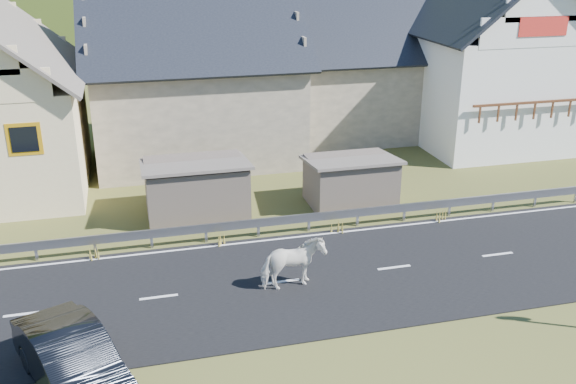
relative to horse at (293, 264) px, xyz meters
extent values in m
plane|color=#3A3E1A|center=(-0.27, 0.43, -0.90)|extent=(160.00, 160.00, 0.00)
cube|color=black|center=(-0.27, 0.43, -0.88)|extent=(60.00, 7.00, 0.04)
cube|color=silver|center=(-0.27, 0.43, -0.85)|extent=(60.00, 6.60, 0.01)
cube|color=#93969B|center=(-0.27, 4.11, -0.32)|extent=(28.00, 0.08, 0.34)
cube|color=#93969B|center=(-8.27, 4.13, -0.55)|extent=(0.10, 0.06, 0.70)
cube|color=#93969B|center=(-6.27, 4.13, -0.55)|extent=(0.10, 0.06, 0.70)
cube|color=#93969B|center=(-4.27, 4.13, -0.55)|extent=(0.10, 0.06, 0.70)
cube|color=#93969B|center=(-2.27, 4.13, -0.55)|extent=(0.10, 0.06, 0.70)
cube|color=#93969B|center=(-0.27, 4.13, -0.55)|extent=(0.10, 0.06, 0.70)
cube|color=#93969B|center=(1.73, 4.13, -0.55)|extent=(0.10, 0.06, 0.70)
cube|color=#93969B|center=(3.73, 4.13, -0.55)|extent=(0.10, 0.06, 0.70)
cube|color=#93969B|center=(5.73, 4.13, -0.55)|extent=(0.10, 0.06, 0.70)
cube|color=#93969B|center=(7.73, 4.13, -0.55)|extent=(0.10, 0.06, 0.70)
cube|color=#93969B|center=(9.73, 4.13, -0.55)|extent=(0.10, 0.06, 0.70)
cube|color=#93969B|center=(11.73, 4.13, -0.55)|extent=(0.10, 0.06, 0.70)
cube|color=#93969B|center=(13.73, 4.13, -0.55)|extent=(0.10, 0.06, 0.70)
cube|color=#685C51|center=(-2.27, 6.93, 0.20)|extent=(4.30, 3.30, 2.40)
cube|color=#685C51|center=(4.23, 6.43, 0.10)|extent=(3.80, 2.90, 2.20)
cube|color=#F8E2AD|center=(-10.27, 12.43, 1.60)|extent=(7.00, 9.00, 5.00)
cube|color=#BE840C|center=(-8.67, 7.93, 2.50)|extent=(1.30, 0.12, 1.30)
cube|color=tan|center=(-1.27, 15.43, 1.60)|extent=(10.00, 9.00, 5.00)
cube|color=tan|center=(8.73, 17.43, 1.40)|extent=(9.00, 8.00, 4.60)
cube|color=white|center=(14.73, 14.43, 2.10)|extent=(8.00, 10.00, 6.00)
cube|color=red|center=(14.73, 9.40, 5.90)|extent=(2.60, 0.06, 0.90)
cube|color=brown|center=(14.73, 9.18, 2.30)|extent=(6.80, 0.12, 0.12)
ellipsoid|color=#26400F|center=(4.73, 180.43, -20.90)|extent=(440.00, 280.00, 260.00)
imported|color=white|center=(0.00, 0.00, 0.00)|extent=(1.19, 2.14, 1.71)
imported|color=black|center=(-6.55, -3.57, -0.10)|extent=(3.45, 5.13, 1.60)
camera|label=1|loc=(-4.69, -17.69, 9.59)|focal=40.00mm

